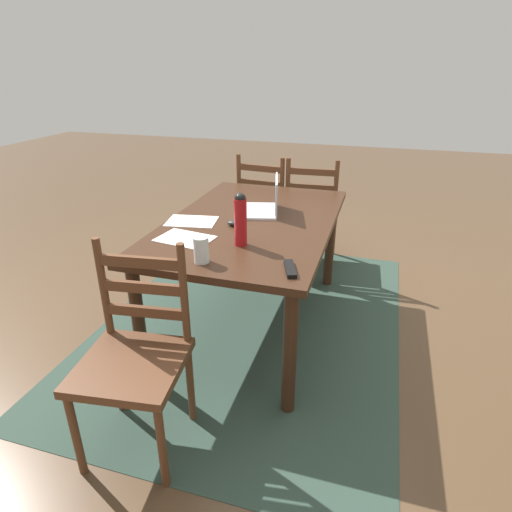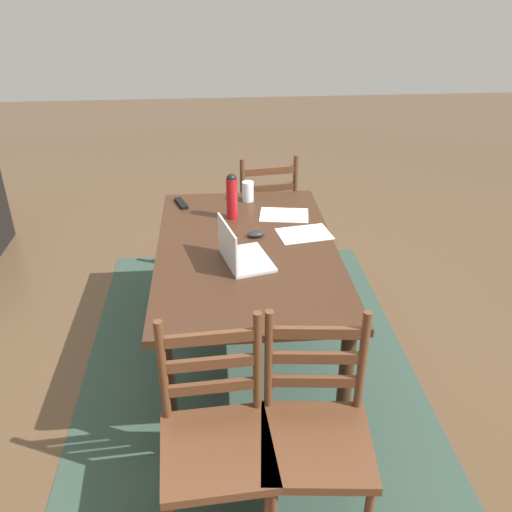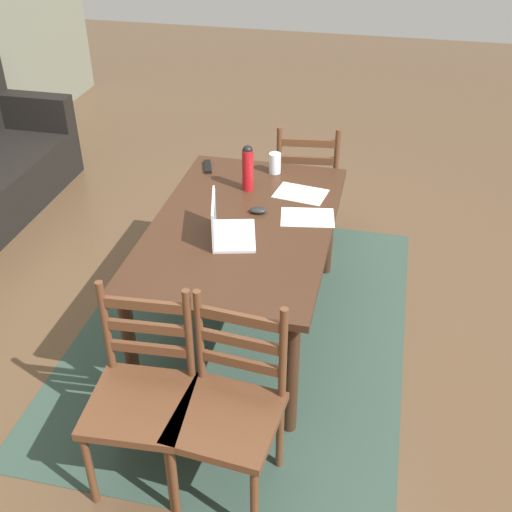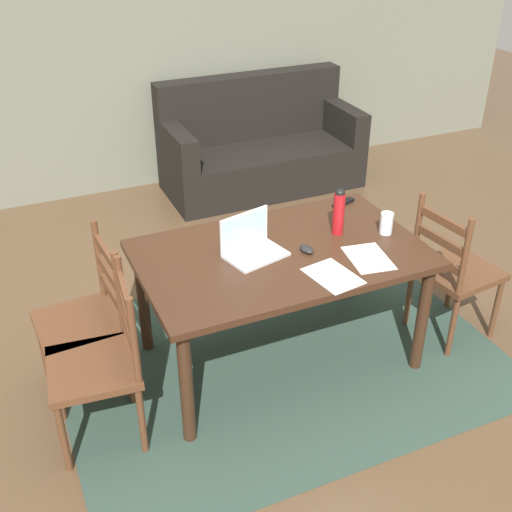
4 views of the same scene
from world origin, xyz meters
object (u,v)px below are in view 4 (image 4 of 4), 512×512
at_px(chair_right_near, 453,271).
at_px(tv_remote, 343,203).
at_px(chair_left_far, 86,320).
at_px(couch, 259,149).
at_px(computer_mouse, 307,249).
at_px(dining_table, 281,265).
at_px(water_bottle, 339,211).
at_px(laptop, 251,244).
at_px(drinking_glass, 386,223).
at_px(chair_left_near, 101,364).

height_order(chair_right_near, tv_remote, chair_right_near).
bearing_deg(tv_remote, chair_right_near, -160.70).
relative_size(chair_left_far, couch, 0.53).
bearing_deg(computer_mouse, chair_right_near, -18.36).
distance_m(dining_table, water_bottle, 0.46).
bearing_deg(computer_mouse, laptop, 148.90).
height_order(drinking_glass, computer_mouse, drinking_glass).
bearing_deg(tv_remote, drinking_glass, 164.83).
distance_m(chair_left_far, chair_left_near, 0.40).
height_order(dining_table, laptop, laptop).
bearing_deg(computer_mouse, drinking_glass, -9.10).
xyz_separation_m(couch, laptop, (-1.10, -2.35, 0.45)).
distance_m(chair_right_near, laptop, 1.32).
xyz_separation_m(couch, computer_mouse, (-0.81, -2.47, 0.41)).
xyz_separation_m(chair_right_near, laptop, (-1.25, 0.25, 0.35)).
bearing_deg(dining_table, computer_mouse, -25.13).
height_order(laptop, water_bottle, water_bottle).
distance_m(dining_table, chair_left_near, 1.12).
distance_m(couch, tv_remote, 2.09).
xyz_separation_m(water_bottle, tv_remote, (0.23, 0.32, -0.14)).
height_order(couch, laptop, couch).
height_order(chair_left_near, tv_remote, chair_left_near).
distance_m(couch, drinking_glass, 2.52).
bearing_deg(chair_right_near, dining_table, 169.46).
relative_size(chair_left_near, computer_mouse, 9.50).
xyz_separation_m(chair_left_near, laptop, (0.92, 0.25, 0.35)).
height_order(chair_left_far, chair_left_near, same).
height_order(laptop, drinking_glass, laptop).
relative_size(laptop, water_bottle, 1.28).
bearing_deg(laptop, water_bottle, 0.90).
xyz_separation_m(dining_table, tv_remote, (0.62, 0.38, 0.10)).
xyz_separation_m(water_bottle, drinking_glass, (0.26, -0.11, -0.08)).
xyz_separation_m(chair_left_near, tv_remote, (1.71, 0.58, 0.30)).
relative_size(computer_mouse, tv_remote, 0.59).
height_order(water_bottle, computer_mouse, water_bottle).
relative_size(water_bottle, computer_mouse, 2.84).
distance_m(chair_left_far, couch, 2.99).
distance_m(chair_left_far, drinking_glass, 1.79).
bearing_deg(drinking_glass, chair_left_far, 171.74).
height_order(dining_table, chair_left_far, chair_left_far).
xyz_separation_m(chair_right_near, drinking_glass, (-0.43, 0.15, 0.35)).
bearing_deg(drinking_glass, computer_mouse, -179.17).
height_order(couch, drinking_glass, couch).
bearing_deg(laptop, couch, 64.99).
height_order(dining_table, chair_left_near, chair_left_near).
relative_size(dining_table, chair_left_far, 1.67).
bearing_deg(couch, chair_left_near, -127.78).
distance_m(dining_table, drinking_glass, 0.67).
bearing_deg(couch, chair_left_far, -132.48).
bearing_deg(laptop, chair_left_near, -164.66).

